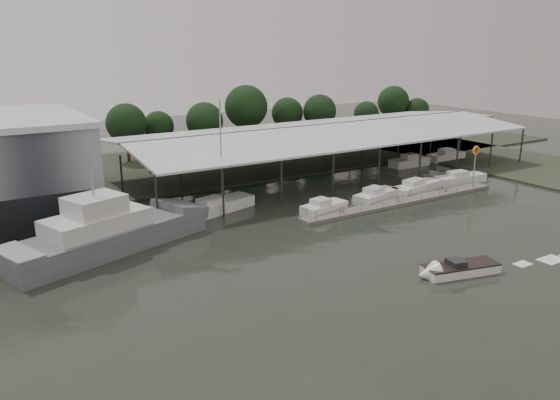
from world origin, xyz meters
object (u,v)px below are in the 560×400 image
white_sailboat (219,206)px  speedboat_underway (454,270)px  grey_trawler (110,232)px  shell_fuel_sign (475,159)px

white_sailboat → speedboat_underway: 26.71m
grey_trawler → speedboat_underway: size_ratio=1.12×
shell_fuel_sign → grey_trawler: 44.74m
shell_fuel_sign → grey_trawler: (-44.56, 3.31, -2.35)m
grey_trawler → speedboat_underway: grey_trawler is taller
grey_trawler → white_sailboat: white_sailboat is taller
white_sailboat → speedboat_underway: size_ratio=0.69×
shell_fuel_sign → grey_trawler: bearing=175.8°
shell_fuel_sign → speedboat_underway: (-23.08, -16.90, -3.53)m
shell_fuel_sign → speedboat_underway: size_ratio=0.31×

